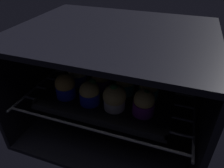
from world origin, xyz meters
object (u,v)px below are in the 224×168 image
(muffin_row0_col0, at_px, (65,86))
(muffin_row1_col3, at_px, (149,87))
(muffin_row0_col2, at_px, (114,98))
(muffin_row2_col1, at_px, (110,65))
(muffin_row2_col0, at_px, (89,64))
(muffin_row2_col3, at_px, (154,75))
(baking_tray, at_px, (112,91))
(muffin_row1_col0, at_px, (78,73))
(muffin_row2_col2, at_px, (131,69))
(muffin_row1_col2, at_px, (125,82))
(muffin_row1_col1, at_px, (101,78))
(muffin_row0_col1, at_px, (90,93))
(muffin_row0_col3, at_px, (144,103))

(muffin_row0_col0, distance_m, muffin_row1_col3, 0.26)
(muffin_row0_col2, height_order, muffin_row2_col1, muffin_row2_col1)
(muffin_row1_col3, relative_size, muffin_row2_col0, 1.08)
(muffin_row2_col3, bearing_deg, baking_tray, -146.93)
(muffin_row0_col2, distance_m, muffin_row1_col0, 0.18)
(muffin_row0_col0, xyz_separation_m, muffin_row2_col3, (0.25, 0.16, 0.00))
(muffin_row0_col0, distance_m, muffin_row2_col2, 0.24)
(muffin_row2_col0, height_order, muffin_row2_col1, muffin_row2_col1)
(baking_tray, relative_size, muffin_row2_col2, 4.77)
(muffin_row1_col0, relative_size, muffin_row1_col3, 1.07)
(muffin_row1_col2, bearing_deg, muffin_row1_col1, -178.75)
(muffin_row0_col1, bearing_deg, baking_tray, 64.61)
(muffin_row0_col0, xyz_separation_m, muffin_row1_col0, (0.00, 0.08, 0.01))
(muffin_row1_col3, bearing_deg, muffin_row0_col1, -151.92)
(muffin_row2_col0, xyz_separation_m, muffin_row2_col3, (0.25, -0.00, 0.00))
(muffin_row2_col1, bearing_deg, baking_tray, -65.04)
(baking_tray, bearing_deg, muffin_row1_col1, 180.00)
(muffin_row0_col1, height_order, muffin_row2_col3, muffin_row2_col3)
(muffin_row0_col3, relative_size, muffin_row1_col2, 0.99)
(muffin_row0_col1, distance_m, muffin_row0_col3, 0.17)
(muffin_row0_col3, relative_size, muffin_row1_col0, 0.91)
(muffin_row0_col2, bearing_deg, muffin_row0_col3, 3.52)
(muffin_row2_col2, bearing_deg, muffin_row0_col1, -115.42)
(muffin_row0_col2, bearing_deg, muffin_row1_col1, 131.53)
(muffin_row0_col1, height_order, muffin_row2_col0, muffin_row0_col1)
(muffin_row2_col0, bearing_deg, muffin_row0_col0, -91.49)
(muffin_row2_col0, bearing_deg, baking_tray, -33.94)
(muffin_row0_col0, distance_m, muffin_row0_col2, 0.17)
(muffin_row0_col1, bearing_deg, muffin_row0_col2, 0.31)
(muffin_row0_col3, height_order, muffin_row2_col1, muffin_row2_col1)
(muffin_row0_col0, relative_size, muffin_row0_col3, 0.97)
(muffin_row1_col1, relative_size, muffin_row2_col0, 1.07)
(muffin_row1_col3, distance_m, muffin_row2_col2, 0.12)
(baking_tray, bearing_deg, muffin_row2_col3, 33.07)
(muffin_row1_col0, distance_m, muffin_row2_col0, 0.08)
(muffin_row0_col2, bearing_deg, muffin_row2_col0, 133.68)
(muffin_row0_col0, bearing_deg, muffin_row0_col3, 0.19)
(baking_tray, distance_m, muffin_row0_col1, 0.10)
(muffin_row1_col2, relative_size, muffin_row1_col3, 0.99)
(muffin_row0_col0, relative_size, muffin_row1_col2, 0.97)
(baking_tray, distance_m, muffin_row1_col0, 0.13)
(muffin_row1_col1, relative_size, muffin_row1_col2, 1.01)
(muffin_row0_col1, xyz_separation_m, muffin_row1_col1, (0.00, 0.09, 0.00))
(muffin_row1_col0, distance_m, muffin_row1_col2, 0.17)
(muffin_row0_col0, relative_size, muffin_row0_col1, 1.01)
(muffin_row2_col3, bearing_deg, muffin_row0_col2, -117.10)
(muffin_row0_col3, bearing_deg, muffin_row0_col1, -178.02)
(muffin_row0_col0, relative_size, muffin_row2_col1, 0.92)
(muffin_row1_col3, bearing_deg, muffin_row1_col1, -179.79)
(muffin_row0_col1, distance_m, muffin_row1_col3, 0.18)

